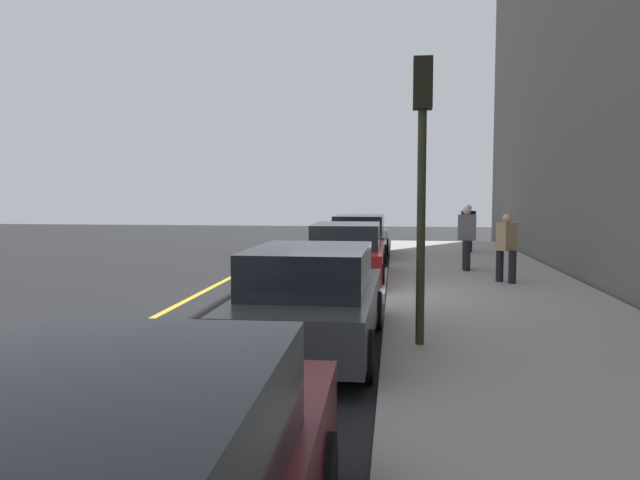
% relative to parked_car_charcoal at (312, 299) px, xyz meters
% --- Properties ---
extents(ground_plane, '(56.00, 56.00, 0.00)m').
position_rel_parked_car_charcoal_xyz_m(ground_plane, '(4.81, -0.01, -0.76)').
color(ground_plane, black).
extents(sidewalk, '(28.00, 4.60, 0.15)m').
position_rel_parked_car_charcoal_xyz_m(sidewalk, '(4.81, -3.31, -0.68)').
color(sidewalk, '#A39E93').
rests_on(sidewalk, ground).
extents(lane_stripe_centre, '(28.00, 0.14, 0.01)m').
position_rel_parked_car_charcoal_xyz_m(lane_stripe_centre, '(4.81, 3.19, -0.75)').
color(lane_stripe_centre, gold).
rests_on(lane_stripe_centre, ground).
extents(snow_bank_curb, '(4.41, 0.56, 0.22)m').
position_rel_parked_car_charcoal_xyz_m(snow_bank_curb, '(6.07, -0.71, -0.65)').
color(snow_bank_curb, white).
rests_on(snow_bank_curb, ground).
extents(parked_car_charcoal, '(4.67, 1.94, 1.51)m').
position_rel_parked_car_charcoal_xyz_m(parked_car_charcoal, '(0.00, 0.00, 0.00)').
color(parked_car_charcoal, black).
rests_on(parked_car_charcoal, ground).
extents(parked_car_red, '(4.52, 1.94, 1.51)m').
position_rel_parked_car_charcoal_xyz_m(parked_car_red, '(6.67, 0.01, -0.00)').
color(parked_car_red, black).
rests_on(parked_car_red, ground).
extents(parked_car_green, '(4.49, 1.94, 1.51)m').
position_rel_parked_car_charcoal_xyz_m(parked_car_green, '(12.18, 0.02, -0.00)').
color(parked_car_green, black).
rests_on(parked_car_green, ground).
extents(pedestrian_black_coat, '(0.55, 0.50, 1.69)m').
position_rel_parked_car_charcoal_xyz_m(pedestrian_black_coat, '(14.01, -3.81, 0.29)').
color(pedestrian_black_coat, black).
rests_on(pedestrian_black_coat, sidewalk).
extents(pedestrian_tan_coat, '(0.50, 0.51, 1.63)m').
position_rel_parked_car_charcoal_xyz_m(pedestrian_tan_coat, '(6.25, -3.80, 0.26)').
color(pedestrian_tan_coat, black).
rests_on(pedestrian_tan_coat, sidewalk).
extents(pedestrian_grey_coat, '(0.58, 0.48, 1.75)m').
position_rel_parked_car_charcoal_xyz_m(pedestrian_grey_coat, '(8.55, -3.13, 0.33)').
color(pedestrian_grey_coat, black).
rests_on(pedestrian_grey_coat, sidewalk).
extents(traffic_light_pole, '(0.35, 0.26, 3.97)m').
position_rel_parked_car_charcoal_xyz_m(traffic_light_pole, '(0.01, -1.54, 2.10)').
color(traffic_light_pole, '#2D2D19').
rests_on(traffic_light_pole, sidewalk).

